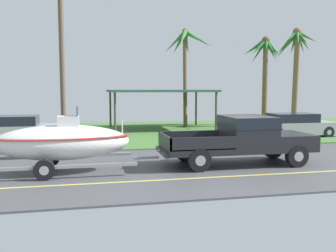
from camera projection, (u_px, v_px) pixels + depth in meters
ground at (185, 136)px, 22.32m from camera, size 36.00×22.00×0.11m
pickup_truck_towing at (246, 137)px, 14.07m from camera, size 5.80×2.08×1.80m
boat_on_trailer at (61, 142)px, 12.66m from camera, size 5.86×2.29×2.23m
parked_sedan_near at (295, 125)px, 21.98m from camera, size 4.61×1.89×1.38m
parked_sedan_far at (16, 129)px, 20.00m from camera, size 4.66×1.94×1.38m
carport_awning at (160, 92)px, 25.65m from camera, size 6.95×5.03×2.72m
palm_tree_near_left at (295, 54)px, 26.98m from camera, size 2.64×3.50×7.12m
palm_tree_near_right at (186, 49)px, 27.05m from camera, size 3.57×3.06×7.10m
palm_tree_mid at (265, 59)px, 28.17m from camera, size 3.05×2.43×6.68m
utility_pole at (62, 57)px, 17.00m from camera, size 0.24×1.80×8.17m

